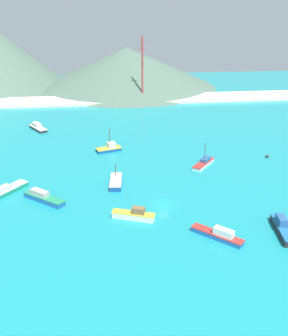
% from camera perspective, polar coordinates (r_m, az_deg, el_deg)
% --- Properties ---
extents(ground, '(260.00, 280.00, 0.50)m').
position_cam_1_polar(ground, '(114.12, 0.33, 1.66)').
color(ground, teal).
extents(fishing_boat_1, '(7.75, 8.75, 6.29)m').
position_cam_1_polar(fishing_boat_1, '(108.37, 8.60, 0.74)').
color(fishing_boat_1, silver).
rests_on(fishing_boat_1, ground).
extents(fishing_boat_2, '(9.81, 8.77, 2.34)m').
position_cam_1_polar(fishing_boat_2, '(90.84, -14.28, -4.12)').
color(fishing_boat_2, '#1E5BA8').
rests_on(fishing_boat_2, ground).
extents(fishing_boat_3, '(7.12, 9.37, 2.29)m').
position_cam_1_polar(fishing_boat_3, '(142.40, -15.03, 5.67)').
color(fishing_boat_3, '#232328').
rests_on(fishing_boat_3, ground).
extents(fishing_boat_5, '(3.53, 8.58, 5.29)m').
position_cam_1_polar(fishing_boat_5, '(96.10, -4.07, -1.90)').
color(fishing_boat_5, '#14478C').
rests_on(fishing_boat_5, ground).
extents(fishing_boat_6, '(7.89, 5.23, 6.81)m').
position_cam_1_polar(fishing_boat_6, '(117.94, -5.01, 2.87)').
color(fishing_boat_6, '#14478C').
rests_on(fishing_boat_6, ground).
extents(fishing_boat_7, '(8.94, 5.01, 2.71)m').
position_cam_1_polar(fishing_boat_7, '(81.12, -1.41, -6.74)').
color(fishing_boat_7, silver).
rests_on(fishing_boat_7, ground).
extents(fishing_boat_8, '(8.77, 8.62, 2.38)m').
position_cam_1_polar(fishing_boat_8, '(76.19, 10.69, -9.39)').
color(fishing_boat_8, '#1E5BA8').
rests_on(fishing_boat_8, ground).
extents(fishing_boat_9, '(3.52, 10.37, 2.95)m').
position_cam_1_polar(fishing_boat_9, '(81.04, 19.26, -8.13)').
color(fishing_boat_9, '#232328').
rests_on(fishing_boat_9, ground).
extents(fishing_boat_10, '(8.27, 9.68, 1.92)m').
position_cam_1_polar(fishing_boat_10, '(97.19, -19.01, -2.98)').
color(fishing_boat_10, '#198466').
rests_on(fishing_boat_10, ground).
extents(buoy_0, '(1.03, 1.03, 1.03)m').
position_cam_1_polar(buoy_0, '(118.11, 17.26, 1.56)').
color(buoy_0, '#232328').
rests_on(buoy_0, ground).
extents(beach_strip, '(247.00, 16.46, 1.20)m').
position_cam_1_polar(beach_strip, '(179.36, -2.42, 9.80)').
color(beach_strip, beige).
rests_on(beach_strip, ground).
extents(hill_central, '(91.20, 91.20, 19.69)m').
position_cam_1_polar(hill_central, '(209.43, -2.51, 14.26)').
color(hill_central, '#4C6656').
rests_on(hill_central, ground).
extents(radio_tower, '(2.78, 2.22, 27.79)m').
position_cam_1_polar(radio_tower, '(174.30, -0.23, 13.98)').
color(radio_tower, '#B7332D').
rests_on(radio_tower, ground).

